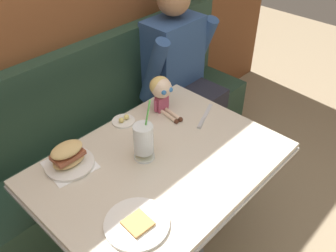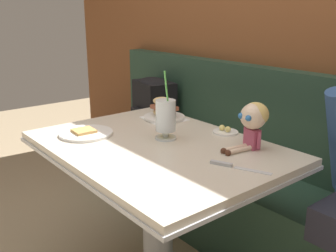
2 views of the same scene
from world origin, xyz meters
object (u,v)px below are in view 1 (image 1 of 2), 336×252
at_px(butter_saucer, 124,121).
at_px(seated_doll, 161,90).
at_px(toast_plate, 137,224).
at_px(butter_knife, 203,120).
at_px(sandwich_plate, 68,158).
at_px(milkshake_glass, 144,140).
at_px(diner_patron, 177,62).

distance_m(butter_saucer, seated_doll, 0.25).
distance_m(toast_plate, butter_knife, 0.73).
distance_m(sandwich_plate, seated_doll, 0.60).
xyz_separation_m(milkshake_glass, butter_saucer, (0.11, 0.27, -0.09)).
bearing_deg(sandwich_plate, seated_doll, 0.08).
bearing_deg(toast_plate, seated_doll, 37.02).
bearing_deg(milkshake_glass, butter_saucer, 67.59).
distance_m(toast_plate, milkshake_glass, 0.39).
relative_size(seated_doll, diner_patron, 0.28).
xyz_separation_m(sandwich_plate, seated_doll, (0.59, 0.00, 0.08)).
xyz_separation_m(butter_knife, seated_doll, (-0.08, 0.22, 0.12)).
bearing_deg(butter_saucer, milkshake_glass, -112.41).
xyz_separation_m(milkshake_glass, sandwich_plate, (-0.27, 0.20, -0.05)).
bearing_deg(toast_plate, sandwich_plate, 88.01).
relative_size(toast_plate, sandwich_plate, 1.11).
xyz_separation_m(toast_plate, butter_saucer, (0.39, 0.53, 0.00)).
bearing_deg(seated_doll, sandwich_plate, -179.92).
xyz_separation_m(toast_plate, sandwich_plate, (0.02, 0.46, 0.04)).
bearing_deg(sandwich_plate, toast_plate, -91.99).
relative_size(milkshake_glass, seated_doll, 1.40).
distance_m(milkshake_glass, diner_patron, 0.94).
bearing_deg(butter_knife, toast_plate, -161.09).
bearing_deg(sandwich_plate, butter_knife, -18.28).
bearing_deg(milkshake_glass, diner_patron, 32.78).
xyz_separation_m(milkshake_glass, seated_doll, (0.33, 0.20, 0.03)).
bearing_deg(butter_knife, butter_saucer, 135.22).
relative_size(toast_plate, milkshake_glass, 0.79).
distance_m(milkshake_glass, butter_knife, 0.42).
height_order(toast_plate, diner_patron, diner_patron).
distance_m(sandwich_plate, butter_saucer, 0.39).
height_order(sandwich_plate, butter_knife, sandwich_plate).
bearing_deg(diner_patron, sandwich_plate, -163.94).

